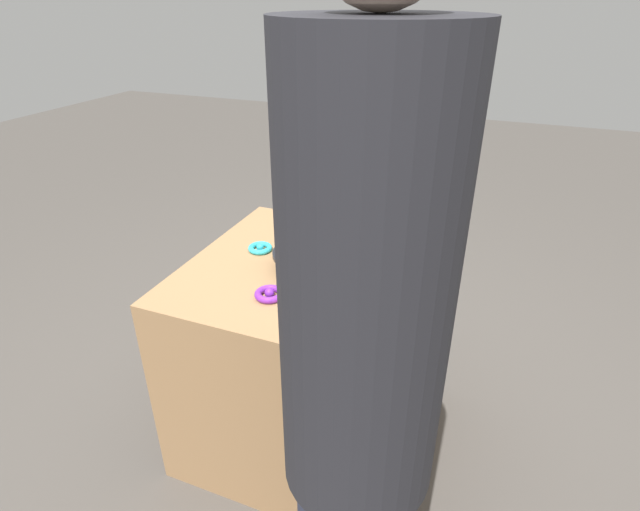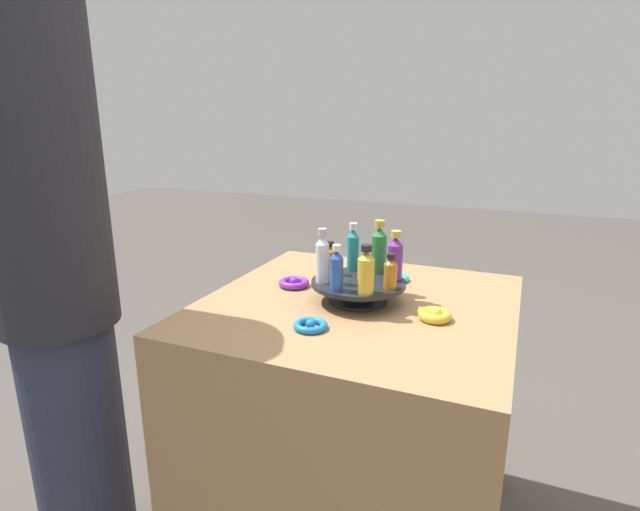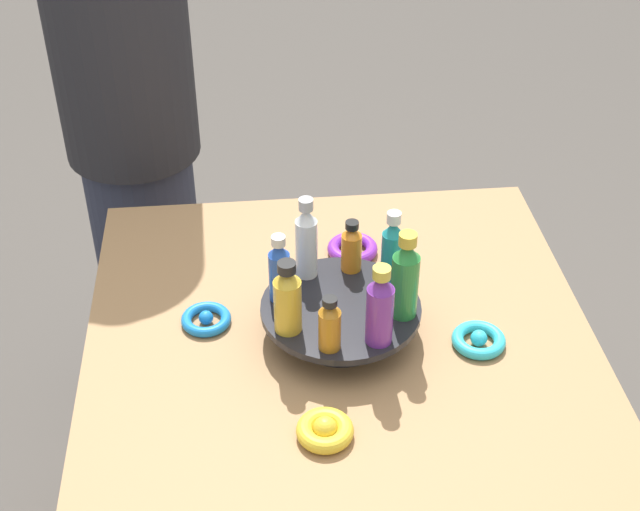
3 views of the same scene
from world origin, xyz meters
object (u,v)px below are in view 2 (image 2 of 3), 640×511
at_px(bottle_amber, 390,273).
at_px(bottle_teal, 353,249).
at_px(ribbon_bow_blue, 310,325).
at_px(ribbon_bow_teal, 395,277).
at_px(display_stand, 358,288).
at_px(bottle_orange, 330,259).
at_px(bottle_purple, 395,257).
at_px(bottle_clear, 322,258).
at_px(bottle_green, 379,249).
at_px(person_figure, 53,268).
at_px(ribbon_bow_purple, 294,283).
at_px(ribbon_bow_gold, 435,315).
at_px(bottle_blue, 337,270).
at_px(bottle_gold, 366,271).

bearing_deg(bottle_amber, bottle_teal, 50.95).
height_order(ribbon_bow_blue, ribbon_bow_teal, ribbon_bow_teal).
relative_size(display_stand, bottle_orange, 2.74).
bearing_deg(bottle_purple, bottle_clear, 118.45).
bearing_deg(bottle_clear, bottle_green, -39.05).
distance_m(bottle_clear, bottle_green, 0.18).
height_order(bottle_teal, bottle_orange, bottle_teal).
xyz_separation_m(bottle_clear, bottle_purple, (0.10, -0.18, -0.00)).
relative_size(display_stand, bottle_purple, 1.88).
height_order(display_stand, person_figure, person_figure).
height_order(bottle_amber, bottle_teal, bottle_teal).
bearing_deg(ribbon_bow_purple, ribbon_bow_gold, -102.30).
bearing_deg(ribbon_bow_gold, bottle_green, 53.09).
bearing_deg(bottle_teal, bottle_amber, -129.05).
relative_size(ribbon_bow_purple, person_figure, 0.05).
bearing_deg(bottle_green, ribbon_bow_teal, -8.91).
distance_m(display_stand, ribbon_bow_teal, 0.23).
height_order(bottle_blue, bottle_teal, bottle_teal).
relative_size(bottle_purple, bottle_green, 0.90).
relative_size(bottle_amber, bottle_teal, 0.67).
bearing_deg(display_stand, bottle_amber, -106.55).
bearing_deg(ribbon_bow_gold, ribbon_bow_teal, 32.70).
bearing_deg(ribbon_bow_purple, ribbon_bow_teal, -57.30).
xyz_separation_m(bottle_green, person_figure, (-0.48, 0.72, -0.01)).
distance_m(bottle_purple, person_figure, 0.89).
bearing_deg(bottle_blue, bottle_teal, 5.95).
height_order(bottle_gold, bottle_purple, bottle_purple).
bearing_deg(bottle_teal, bottle_purple, -106.55).
xyz_separation_m(bottle_teal, ribbon_bow_gold, (-0.14, -0.27, -0.11)).
height_order(display_stand, bottle_teal, bottle_teal).
height_order(ribbon_bow_gold, ribbon_bow_purple, ribbon_bow_gold).
bearing_deg(ribbon_bow_gold, bottle_blue, 100.92).
distance_m(bottle_gold, bottle_green, 0.19).
xyz_separation_m(bottle_purple, ribbon_bow_gold, (-0.10, -0.13, -0.11)).
bearing_deg(bottle_green, bottle_teal, 95.95).
relative_size(bottle_purple, ribbon_bow_blue, 1.66).
relative_size(bottle_orange, ribbon_bow_purple, 1.03).
height_order(bottle_orange, ribbon_bow_purple, bottle_orange).
xyz_separation_m(bottle_blue, bottle_amber, (0.07, -0.12, -0.01)).
bearing_deg(bottle_green, display_stand, 163.45).
bearing_deg(bottle_purple, bottle_gold, 163.45).
bearing_deg(bottle_orange, display_stand, -106.55).
relative_size(bottle_amber, bottle_orange, 0.99).
relative_size(bottle_blue, ribbon_bow_teal, 1.39).
bearing_deg(bottle_gold, bottle_blue, 95.95).
height_order(bottle_clear, ribbon_bow_blue, bottle_clear).
bearing_deg(bottle_green, bottle_blue, 163.45).
bearing_deg(ribbon_bow_blue, bottle_green, -13.60).
bearing_deg(person_figure, bottle_purple, -0.09).
bearing_deg(bottle_clear, bottle_amber, -84.05).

